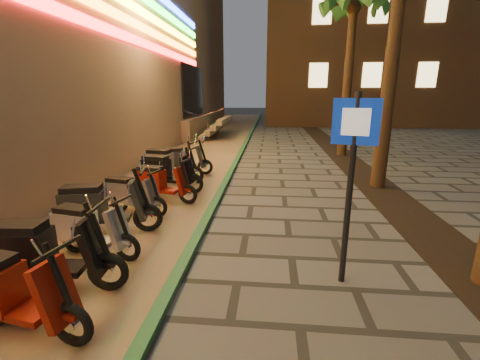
# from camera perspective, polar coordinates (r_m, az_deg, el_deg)

# --- Properties ---
(parking_strip) EXTENTS (3.40, 60.00, 0.01)m
(parking_strip) POSITION_cam_1_polar(r_m,az_deg,el_deg) (13.04, -8.16, 3.25)
(parking_strip) COLOR #8C7251
(parking_strip) RESTS_ON ground
(green_curb) EXTENTS (0.18, 60.00, 0.10)m
(green_curb) POSITION_cam_1_polar(r_m,az_deg,el_deg) (12.74, -0.70, 3.33)
(green_curb) COLOR #246035
(green_curb) RESTS_ON ground
(planting_strip) EXTENTS (1.20, 40.00, 0.02)m
(planting_strip) POSITION_cam_1_polar(r_m,az_deg,el_deg) (8.48, 27.15, -4.81)
(planting_strip) COLOR black
(planting_strip) RESTS_ON ground
(palm_d) EXTENTS (2.97, 3.02, 7.16)m
(palm_d) POSITION_cam_1_polar(r_m,az_deg,el_deg) (15.11, 19.58, 26.92)
(palm_d) COLOR #472D19
(palm_d) RESTS_ON ground
(pedestrian_sign) EXTENTS (0.58, 0.19, 2.69)m
(pedestrian_sign) POSITION_cam_1_polar(r_m,az_deg,el_deg) (4.51, 19.27, 2.49)
(pedestrian_sign) COLOR black
(pedestrian_sign) RESTS_ON ground
(scooter_5) EXTENTS (1.72, 0.74, 1.21)m
(scooter_5) POSITION_cam_1_polar(r_m,az_deg,el_deg) (4.59, -35.89, -15.73)
(scooter_5) COLOR black
(scooter_5) RESTS_ON ground
(scooter_6) EXTENTS (1.85, 0.66, 1.30)m
(scooter_6) POSITION_cam_1_polar(r_m,az_deg,el_deg) (5.21, -31.79, -10.97)
(scooter_6) COLOR black
(scooter_6) RESTS_ON ground
(scooter_7) EXTENTS (1.57, 0.69, 1.10)m
(scooter_7) POSITION_cam_1_polar(r_m,az_deg,el_deg) (5.97, -25.50, -7.85)
(scooter_7) COLOR black
(scooter_7) RESTS_ON ground
(scooter_8) EXTENTS (1.85, 0.89, 1.30)m
(scooter_8) POSITION_cam_1_polar(r_m,az_deg,el_deg) (6.70, -23.69, -4.38)
(scooter_8) COLOR black
(scooter_8) RESTS_ON ground
(scooter_9) EXTENTS (1.52, 0.71, 1.07)m
(scooter_9) POSITION_cam_1_polar(r_m,az_deg,el_deg) (7.68, -19.06, -2.33)
(scooter_9) COLOR black
(scooter_9) RESTS_ON ground
(scooter_10) EXTENTS (1.63, 0.76, 1.15)m
(scooter_10) POSITION_cam_1_polar(r_m,az_deg,el_deg) (8.34, -14.08, -0.34)
(scooter_10) COLOR black
(scooter_10) RESTS_ON ground
(scooter_11) EXTENTS (1.82, 0.81, 1.28)m
(scooter_11) POSITION_cam_1_polar(r_m,az_deg,el_deg) (9.18, -13.19, 1.49)
(scooter_11) COLOR black
(scooter_11) RESTS_ON ground
(scooter_12) EXTENTS (1.86, 0.80, 1.31)m
(scooter_12) POSITION_cam_1_polar(r_m,az_deg,el_deg) (10.08, -12.72, 2.79)
(scooter_12) COLOR black
(scooter_12) RESTS_ON ground
(scooter_13) EXTENTS (1.70, 0.63, 1.19)m
(scooter_13) POSITION_cam_1_polar(r_m,az_deg,el_deg) (10.92, -10.47, 3.59)
(scooter_13) COLOR black
(scooter_13) RESTS_ON ground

